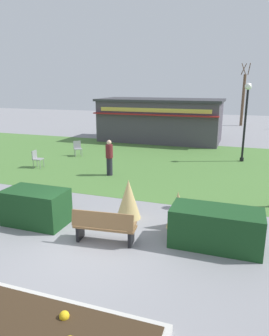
{
  "coord_description": "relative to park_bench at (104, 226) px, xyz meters",
  "views": [
    {
      "loc": [
        3.7,
        -6.72,
        4.19
      ],
      "look_at": [
        0.15,
        3.54,
        1.29
      ],
      "focal_mm": 33.68,
      "sensor_mm": 36.0,
      "label": 1
    }
  ],
  "objects": [
    {
      "name": "cafe_chair_west",
      "position": [
        -5.98,
        9.33,
        0.05
      ],
      "size": [
        0.62,
        0.62,
        0.89
      ],
      "color": "gray",
      "rests_on": "ground_plane"
    },
    {
      "name": "park_bench",
      "position": [
        0.0,
        0.0,
        0.0
      ],
      "size": [
        1.74,
        0.69,
        0.95
      ],
      "color": "olive",
      "rests_on": "ground_plane"
    },
    {
      "name": "food_kiosk",
      "position": [
        -2.65,
        16.12,
        1.1
      ],
      "size": [
        9.12,
        4.45,
        3.14
      ],
      "color": "#47424C",
      "rests_on": "ground_plane"
    },
    {
      "name": "hedge_right",
      "position": [
        2.86,
        0.82,
        0.04
      ],
      "size": [
        2.37,
        1.1,
        1.04
      ],
      "primitive_type": "cube",
      "color": "#19421E",
      "rests_on": "ground_plane"
    },
    {
      "name": "tree_right_bg",
      "position": [
        3.06,
        27.59,
        2.26
      ],
      "size": [
        0.91,
        0.96,
        6.2
      ],
      "color": "brown",
      "rests_on": "ground_plane"
    },
    {
      "name": "parked_car_west_slot",
      "position": [
        -5.15,
        22.23,
        0.16
      ],
      "size": [
        4.24,
        2.13,
        1.2
      ],
      "color": "black",
      "rests_on": "ground_plane"
    },
    {
      "name": "ornamental_grass_behind_right",
      "position": [
        1.68,
        1.58,
        0.09
      ],
      "size": [
        0.67,
        0.67,
        1.14
      ],
      "primitive_type": "cone",
      "color": "tan",
      "rests_on": "ground_plane"
    },
    {
      "name": "ornamental_grass_behind_left",
      "position": [
        0.05,
        1.78,
        0.16
      ],
      "size": [
        0.79,
        0.79,
        1.29
      ],
      "primitive_type": "cone",
      "color": "tan",
      "rests_on": "ground_plane"
    },
    {
      "name": "cafe_chair_east",
      "position": [
        -6.63,
        6.2,
        0.05
      ],
      "size": [
        0.49,
        0.49,
        0.89
      ],
      "color": "gray",
      "rests_on": "ground_plane"
    },
    {
      "name": "lamppost_far",
      "position": [
        3.39,
        11.12,
        2.19
      ],
      "size": [
        0.36,
        0.36,
        4.25
      ],
      "color": "black",
      "rests_on": "ground_plane"
    },
    {
      "name": "person_strolling",
      "position": [
        -2.5,
        6.11,
        0.38
      ],
      "size": [
        0.34,
        0.34,
        1.69
      ],
      "rotation": [
        0.0,
        0.0,
        1.14
      ],
      "color": "#23232D",
      "rests_on": "ground_plane"
    },
    {
      "name": "hedge_left",
      "position": [
        -2.5,
        0.46,
        0.06
      ],
      "size": [
        1.9,
        1.1,
        1.08
      ],
      "primitive_type": "cube",
      "color": "#19421E",
      "rests_on": "ground_plane"
    },
    {
      "name": "lawn_patch",
      "position": [
        -0.39,
        9.33,
        -0.48
      ],
      "size": [
        36.0,
        12.0,
        0.01
      ],
      "primitive_type": "cube",
      "color": "#4C7A38",
      "rests_on": "ground_plane"
    },
    {
      "name": "ground_plane",
      "position": [
        -0.39,
        -0.37,
        -0.48
      ],
      "size": [
        80.0,
        80.0,
        0.0
      ],
      "primitive_type": "plane",
      "color": "gray"
    }
  ]
}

